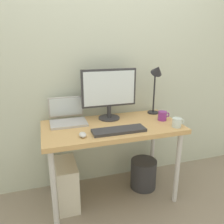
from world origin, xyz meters
TOP-DOWN VIEW (x-y plane):
  - ground_plane at (0.00, 0.00)m, footprint 6.00×6.00m
  - back_wall at (0.00, 0.36)m, footprint 4.40×0.04m
  - desk at (0.00, 0.00)m, footprint 1.21×0.61m
  - monitor at (0.02, 0.17)m, footprint 0.51×0.20m
  - laptop at (-0.36, 0.19)m, footprint 0.32×0.28m
  - desk_lamp at (0.50, 0.17)m, footprint 0.11×0.16m
  - keyboard at (0.01, -0.16)m, footprint 0.44×0.14m
  - mouse at (-0.29, -0.18)m, footprint 0.06×0.09m
  - coffee_mug at (0.49, -0.02)m, footprint 0.11×0.08m
  - glass_cup at (0.52, -0.21)m, footprint 0.11×0.08m
  - computer_tower at (-0.42, 0.02)m, footprint 0.18×0.36m
  - wastebasket at (0.35, 0.05)m, footprint 0.26×0.26m

SIDE VIEW (x-z plane):
  - ground_plane at x=0.00m, z-range 0.00..0.00m
  - wastebasket at x=0.35m, z-range 0.00..0.30m
  - computer_tower at x=-0.42m, z-range 0.00..0.42m
  - desk at x=0.00m, z-range 0.29..1.03m
  - keyboard at x=0.01m, z-range 0.74..0.76m
  - mouse at x=-0.29m, z-range 0.74..0.77m
  - glass_cup at x=0.52m, z-range 0.74..0.82m
  - coffee_mug at x=0.49m, z-range 0.74..0.82m
  - laptop at x=-0.36m, z-range 0.68..0.91m
  - monitor at x=0.02m, z-range 0.77..1.24m
  - desk_lamp at x=0.50m, z-range 0.85..1.36m
  - back_wall at x=0.00m, z-range 0.00..2.60m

